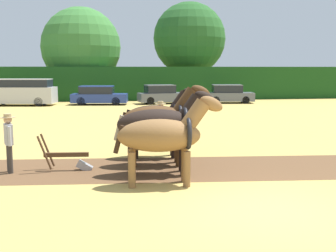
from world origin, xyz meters
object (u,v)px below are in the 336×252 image
Objects in this scene: draft_horse_lead_left at (164,135)px; plow at (71,159)px; farmer_beside_team at (161,120)px; tree_center at (189,39)px; farmer_at_plow at (9,139)px; tree_center_left at (81,47)px; draft_horse_trail_left at (160,120)px; draft_horse_lead_right at (161,125)px; parked_car_left at (99,96)px; parked_car_center at (229,94)px; draft_horse_trail_right at (158,118)px; parked_car_center_left at (161,95)px; parked_van at (20,92)px.

draft_horse_lead_left is 1.80× the size of plow.
plow is 4.64m from farmer_beside_team.
farmer_at_plow is at bearing -110.66° from tree_center.
farmer_at_plow is at bearing -99.10° from farmer_beside_team.
tree_center_left is 5.22× the size of farmer_beside_team.
draft_horse_lead_left is 4.46m from farmer_at_plow.
draft_horse_trail_left reaches higher than draft_horse_lead_left.
tree_center is 32.89m from plow.
farmer_beside_team is at bearing 88.08° from draft_horse_lead_left.
draft_horse_lead_right reaches higher than parked_car_left.
draft_horse_lead_left is 0.98× the size of draft_horse_trail_left.
tree_center reaches higher than parked_car_center.
draft_horse_trail_right is 1.57× the size of farmer_beside_team.
farmer_at_plow reaches higher than parked_car_center.
tree_center_left is 27.00m from farmer_beside_team.
parked_car_left is at bearing 93.41° from plow.
draft_horse_lead_right is 1.11m from draft_horse_trail_left.
tree_center is at bearing 57.26° from parked_car_center_left.
draft_horse_lead_left is at bearing -103.07° from tree_center.
draft_horse_trail_right is 22.37m from parked_car_center.
tree_center_left is 9.01m from parked_car_left.
tree_center is 28.69m from farmer_beside_team.
farmer_at_plow is 0.99× the size of farmer_beside_team.
farmer_at_plow is 23.40m from parked_car_center_left.
parked_car_left reaches higher than plow.
parked_car_center is at bearing -8.97° from parked_car_center_left.
draft_horse_lead_right reaches higher than plow.
draft_horse_lead_right reaches higher than farmer_beside_team.
farmer_beside_team is (-6.92, -27.41, -4.91)m from tree_center.
plow is at bearing 146.87° from draft_horse_lead_left.
plow is 0.37× the size of parked_car_center.
draft_horse_trail_right reaches higher than parked_van.
tree_center is at bearing 107.54° from parked_car_center.
farmer_at_plow is 22.63m from parked_van.
tree_center_left is 0.91× the size of tree_center.
parked_van is at bearing 115.14° from draft_horse_trail_left.
tree_center_left reaches higher than parked_car_left.
plow is 24.81m from parked_car_center.
draft_horse_lead_left is 0.60× the size of parked_car_left.
farmer_beside_team is at bearing 18.93° from farmer_at_plow.
draft_horse_trail_left is 1.11m from draft_horse_trail_right.
tree_center_left is 11.00m from parked_car_center_left.
draft_horse_lead_right reaches higher than farmer_at_plow.
plow is 0.27× the size of parked_van.
tree_center_left is 15.21m from parked_car_center.
tree_center is 32.82m from draft_horse_lead_right.
draft_horse_trail_left is 22.09m from parked_car_center_left.
parked_car_center is (8.90, 21.67, -0.62)m from draft_horse_trail_left.
draft_horse_lead_right is 4.22m from farmer_at_plow.
farmer_beside_team is 18.94m from parked_car_center_left.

